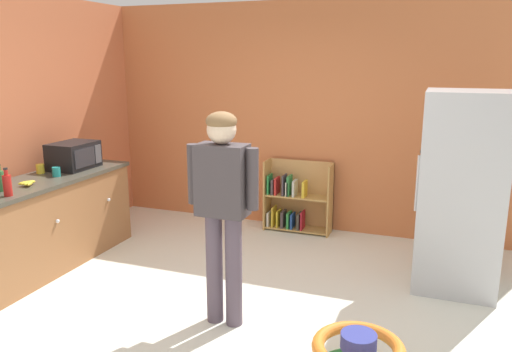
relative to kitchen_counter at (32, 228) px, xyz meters
name	(u,v)px	position (x,y,z in m)	size (l,w,h in m)	color
ground_plane	(243,313)	(2.20, -0.05, -0.45)	(12.00, 12.00, 0.00)	silver
back_wall	(315,118)	(2.20, 2.28, 0.90)	(5.20, 0.06, 2.70)	#C97041
left_side_wall	(45,124)	(-0.43, 0.75, 0.90)	(0.06, 2.99, 2.70)	#CE6E46
kitchen_counter	(32,228)	(0.00, 0.00, 0.00)	(0.65, 2.37, 0.90)	#99653D
refrigerator	(461,192)	(3.82, 1.10, 0.44)	(0.73, 0.68, 1.78)	#B7BABF
bookshelf	(295,200)	(2.03, 2.09, -0.08)	(0.80, 0.28, 0.85)	tan
standing_person	(223,198)	(2.12, -0.23, 0.57)	(0.57, 0.23, 1.67)	#584A59
microwave	(74,155)	(-0.02, 0.68, 0.59)	(0.37, 0.48, 0.28)	black
banana_bunch	(29,183)	(0.10, -0.08, 0.48)	(0.15, 0.16, 0.04)	yellow
green_glass_bottle	(0,180)	(0.01, -0.31, 0.55)	(0.07, 0.07, 0.25)	#33753D
ketchup_bottle	(7,185)	(0.20, -0.41, 0.55)	(0.07, 0.07, 0.25)	red
yellow_cup	(40,169)	(-0.18, 0.36, 0.50)	(0.08, 0.08, 0.10)	yellow
teal_cup	(56,172)	(0.07, 0.31, 0.50)	(0.08, 0.08, 0.10)	teal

